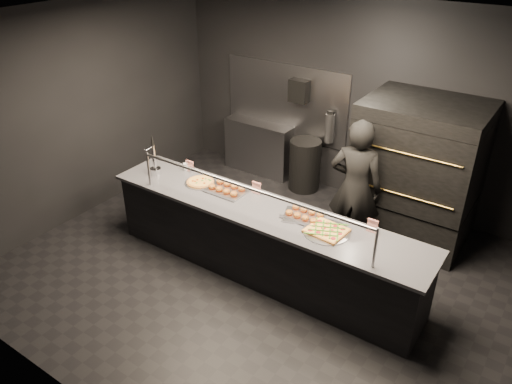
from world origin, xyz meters
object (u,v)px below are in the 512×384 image
service_counter (261,241)px  fire_extinguisher (330,128)px  square_pizza (327,231)px  worker (355,188)px  slider_tray_b (305,215)px  trash_bin (305,165)px  beer_tap (155,163)px  pizza_oven (417,171)px  prep_shelf (259,147)px  slider_tray_a (227,189)px  towel_dispenser (299,91)px  round_pizza (200,182)px

service_counter → fire_extinguisher: service_counter is taller
square_pizza → worker: (-0.16, 1.11, -0.02)m
slider_tray_b → square_pizza: slider_tray_b is taller
square_pizza → trash_bin: square_pizza is taller
beer_tap → fire_extinguisher: bearing=61.9°
trash_bin → square_pizza: bearing=-56.1°
slider_tray_b → pizza_oven: bearing=68.4°
pizza_oven → prep_shelf: pizza_oven is taller
pizza_oven → beer_tap: pizza_oven is taller
pizza_oven → slider_tray_b: size_ratio=3.48×
prep_shelf → fire_extinguisher: fire_extinguisher is taller
slider_tray_a → towel_dispenser: bearing=97.5°
fire_extinguisher → slider_tray_b: 2.43m
service_counter → fire_extinguisher: 2.50m
prep_shelf → square_pizza: bearing=-43.6°
service_counter → slider_tray_a: 0.78m
slider_tray_b → worker: worker is taller
prep_shelf → trash_bin: size_ratio=1.44×
fire_extinguisher → square_pizza: 2.70m
beer_tap → pizza_oven: bearing=34.3°
fire_extinguisher → trash_bin: fire_extinguisher is taller
pizza_oven → round_pizza: 2.85m
worker → fire_extinguisher: bearing=-63.5°
slider_tray_a → slider_tray_b: bearing=0.4°
round_pizza → worker: bearing=30.8°
service_counter → fire_extinguisher: bearing=98.3°
round_pizza → slider_tray_a: 0.40m
worker → towel_dispenser: bearing=-51.1°
pizza_oven → service_counter: bearing=-122.3°
towel_dispenser → fire_extinguisher: towel_dispenser is taller
pizza_oven → beer_tap: bearing=-145.7°
square_pizza → worker: 1.12m
slider_tray_b → towel_dispenser: bearing=121.7°
fire_extinguisher → trash_bin: 0.73m
prep_shelf → slider_tray_b: bearing=-46.3°
fire_extinguisher → square_pizza: size_ratio=0.98×
pizza_oven → fire_extinguisher: (-1.55, 0.50, 0.09)m
beer_tap → worker: size_ratio=0.31×
towel_dispenser → worker: 2.15m
prep_shelf → slider_tray_b: 3.08m
towel_dispenser → pizza_oven: bearing=-13.1°
beer_tap → prep_shelf: bearing=88.7°
pizza_oven → prep_shelf: bearing=171.5°
prep_shelf → trash_bin: bearing=-6.0°
towel_dispenser → beer_tap: 2.59m
round_pizza → beer_tap: bearing=-168.5°
towel_dispenser → slider_tray_b: 2.73m
service_counter → slider_tray_b: size_ratio=7.47×
fire_extinguisher → trash_bin: bearing=-149.0°
service_counter → pizza_oven: 2.30m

